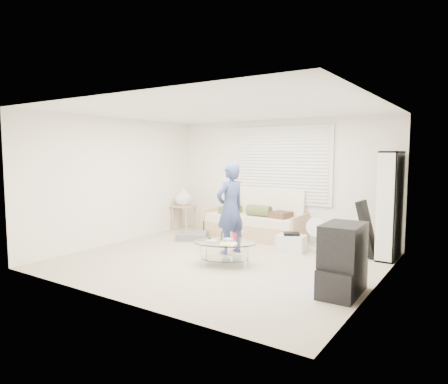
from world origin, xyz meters
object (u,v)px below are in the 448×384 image
Objects in this scene: futon_sofa at (255,222)px; bookshelf at (390,205)px; coffee_table at (225,246)px; tv_unit at (342,260)px.

bookshelf is at bearing -3.58° from futon_sofa.
futon_sofa is 2.17m from coffee_table.
futon_sofa reaches higher than tv_unit.
coffee_table is at bearing 172.29° from tv_unit.
tv_unit is (-0.13, -2.19, -0.48)m from bookshelf.
tv_unit is 2.00m from coffee_table.
bookshelf is at bearing 86.72° from tv_unit.
tv_unit reaches higher than coffee_table.
tv_unit is 0.76× the size of coffee_table.
bookshelf is 1.53× the size of coffee_table.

